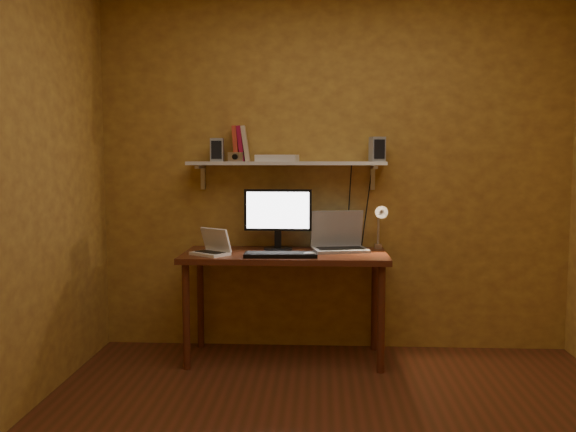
# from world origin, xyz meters

# --- Properties ---
(room) EXTENTS (3.44, 3.24, 2.64)m
(room) POSITION_xyz_m (0.00, 0.00, 1.30)
(room) COLOR #622B19
(room) RESTS_ON ground
(desk) EXTENTS (1.40, 0.60, 0.75)m
(desk) POSITION_xyz_m (-0.34, 1.28, 0.66)
(desk) COLOR #5F2316
(desk) RESTS_ON ground
(wall_shelf) EXTENTS (1.40, 0.25, 0.21)m
(wall_shelf) POSITION_xyz_m (-0.34, 1.47, 1.36)
(wall_shelf) COLOR white
(wall_shelf) RESTS_ON room
(monitor) EXTENTS (0.48, 0.20, 0.43)m
(monitor) POSITION_xyz_m (-0.39, 1.40, 0.99)
(monitor) COLOR black
(monitor) RESTS_ON desk
(laptop) EXTENTS (0.42, 0.34, 0.28)m
(laptop) POSITION_xyz_m (0.03, 1.42, 0.82)
(laptop) COLOR #93969B
(laptop) RESTS_ON desk
(netbook) EXTENTS (0.29, 0.28, 0.18)m
(netbook) POSITION_xyz_m (-0.82, 1.17, 0.80)
(netbook) COLOR white
(netbook) RESTS_ON desk
(keyboard) EXTENTS (0.49, 0.18, 0.03)m
(keyboard) POSITION_xyz_m (-0.36, 1.11, 0.76)
(keyboard) COLOR black
(keyboard) RESTS_ON desk
(mouse) EXTENTS (0.11, 0.08, 0.04)m
(mouse) POSITION_xyz_m (-0.17, 1.09, 0.77)
(mouse) COLOR white
(mouse) RESTS_ON desk
(desk_lamp) EXTENTS (0.09, 0.23, 0.38)m
(desk_lamp) POSITION_xyz_m (0.32, 1.41, 0.96)
(desk_lamp) COLOR silver
(desk_lamp) RESTS_ON desk
(speaker_left) EXTENTS (0.10, 0.10, 0.16)m
(speaker_left) POSITION_xyz_m (-0.83, 1.48, 1.46)
(speaker_left) COLOR #93969B
(speaker_left) RESTS_ON wall_shelf
(speaker_right) EXTENTS (0.12, 0.12, 0.17)m
(speaker_right) POSITION_xyz_m (0.30, 1.48, 1.46)
(speaker_right) COLOR #93969B
(speaker_right) RESTS_ON wall_shelf
(books) EXTENTS (0.14, 0.18, 0.25)m
(books) POSITION_xyz_m (-0.67, 1.49, 1.50)
(books) COLOR red
(books) RESTS_ON wall_shelf
(shelf_camera) EXTENTS (0.11, 0.06, 0.06)m
(shelf_camera) POSITION_xyz_m (-0.69, 1.41, 1.41)
(shelf_camera) COLOR silver
(shelf_camera) RESTS_ON wall_shelf
(router) EXTENTS (0.31, 0.22, 0.05)m
(router) POSITION_xyz_m (-0.40, 1.46, 1.40)
(router) COLOR white
(router) RESTS_ON wall_shelf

